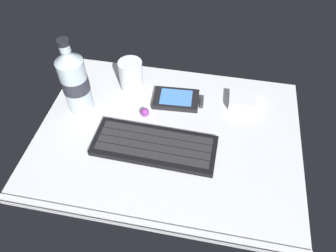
# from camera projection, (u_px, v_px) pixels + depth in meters

# --- Properties ---
(ground_plane) EXTENTS (0.64, 0.48, 0.03)m
(ground_plane) POSITION_uv_depth(u_px,v_px,m) (168.00, 137.00, 0.78)
(ground_plane) COLOR silver
(keyboard) EXTENTS (0.29, 0.12, 0.02)m
(keyboard) POSITION_uv_depth(u_px,v_px,m) (154.00, 145.00, 0.75)
(keyboard) COLOR black
(keyboard) RESTS_ON ground_plane
(handheld_device) EXTENTS (0.13, 0.08, 0.02)m
(handheld_device) POSITION_uv_depth(u_px,v_px,m) (178.00, 99.00, 0.84)
(handheld_device) COLOR black
(handheld_device) RESTS_ON ground_plane
(juice_cup) EXTENTS (0.06, 0.06, 0.09)m
(juice_cup) POSITION_uv_depth(u_px,v_px,m) (131.00, 76.00, 0.86)
(juice_cup) COLOR silver
(juice_cup) RESTS_ON ground_plane
(water_bottle) EXTENTS (0.07, 0.07, 0.21)m
(water_bottle) POSITION_uv_depth(u_px,v_px,m) (75.00, 81.00, 0.77)
(water_bottle) COLOR silver
(water_bottle) RESTS_ON ground_plane
(charger_block) EXTENTS (0.07, 0.06, 0.02)m
(charger_block) POSITION_uv_depth(u_px,v_px,m) (242.00, 100.00, 0.84)
(charger_block) COLOR silver
(charger_block) RESTS_ON ground_plane
(trackball_mouse) EXTENTS (0.02, 0.02, 0.02)m
(trackball_mouse) POSITION_uv_depth(u_px,v_px,m) (145.00, 112.00, 0.81)
(trackball_mouse) COLOR purple
(trackball_mouse) RESTS_ON ground_plane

